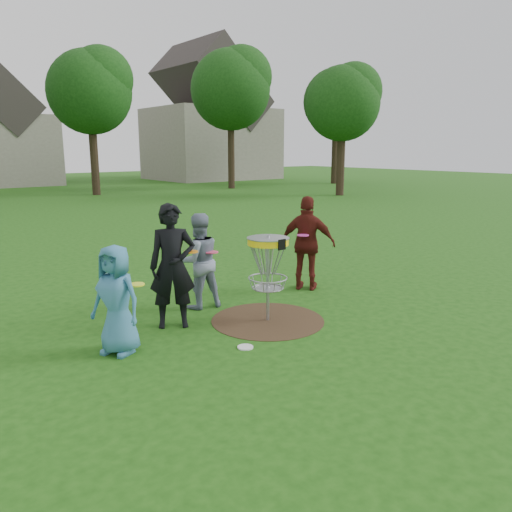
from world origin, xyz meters
TOP-DOWN VIEW (x-y plane):
  - ground at (0.00, 0.00)m, footprint 100.00×100.00m
  - dirt_patch at (0.00, 0.00)m, footprint 1.80×1.80m
  - player_blue at (-2.37, 0.26)m, footprint 0.76×0.86m
  - player_black at (-1.29, 0.70)m, footprint 0.82×0.72m
  - player_grey at (-0.49, 1.26)m, footprint 0.88×0.73m
  - player_maroon at (1.75, 0.93)m, footprint 0.99×1.11m
  - disc_on_grass at (-0.95, -0.67)m, footprint 0.22×0.22m
  - disc_golf_basket at (0.00, -0.00)m, footprint 0.66×0.67m
  - held_discs at (-0.51, 0.65)m, footprint 3.82×0.99m
  - house_row at (4.78, 33.07)m, footprint 44.50×10.65m

SIDE VIEW (x-z plane):
  - ground at x=0.00m, z-range 0.00..0.00m
  - dirt_patch at x=0.00m, z-range 0.00..0.01m
  - disc_on_grass at x=-0.95m, z-range 0.00..0.02m
  - player_blue at x=-2.37m, z-range 0.00..1.47m
  - player_grey at x=-0.49m, z-range 0.00..1.63m
  - player_maroon at x=1.75m, z-range 0.00..1.81m
  - player_black at x=-1.29m, z-range 0.00..1.90m
  - disc_golf_basket at x=0.00m, z-range 0.33..1.71m
  - held_discs at x=-0.51m, z-range 0.90..1.18m
  - house_row at x=4.78m, z-range -1.67..9.95m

